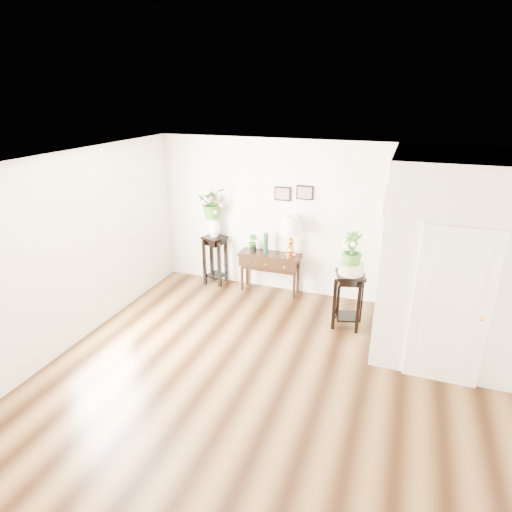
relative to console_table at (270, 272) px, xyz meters
The scene contains 20 objects.
floor 2.72m from the console_table, 72.37° to the right, with size 6.00×5.50×0.02m, color brown.
ceiling 3.62m from the console_table, 72.37° to the right, with size 6.00×5.50×0.02m, color white.
wall_back 1.32m from the console_table, 12.43° to the left, with size 6.00×0.02×2.80m, color #F1E6CD.
wall_front 5.48m from the console_table, 81.27° to the right, with size 6.00×0.02×2.80m, color #F1E6CD.
wall_left 3.52m from the console_table, 130.35° to the right, with size 0.02×5.50×2.80m, color #F1E6CD.
partition 3.19m from the console_table, 15.25° to the right, with size 1.80×1.95×2.80m, color #F1E6CD.
door 3.49m from the console_table, 31.61° to the right, with size 0.90×0.05×2.10m, color white.
art_print_left 1.49m from the console_table, 43.85° to the left, with size 0.30×0.02×0.25m, color black.
art_print_right 1.63m from the console_table, 15.77° to the left, with size 0.30×0.02×0.25m, color black.
wall_ornament 2.67m from the console_table, 18.73° to the right, with size 0.51×0.51×0.07m, color #B88849.
console_table is the anchor object (origin of this frame).
table_lamp 0.83m from the console_table, ahead, with size 0.43×0.43×0.75m, color orange.
green_vase 0.55m from the console_table, behind, with size 0.08×0.08×0.38m, color #123720.
potted_plant 0.64m from the console_table, behind, with size 0.19×0.15×0.34m, color #2F651B.
plant_stand_a 1.12m from the console_table, behind, with size 0.37×0.37×0.96m, color black.
porcelain_vase 1.38m from the console_table, behind, with size 0.24×0.24×0.41m, color white, non-canonical shape.
lily_arrangement 1.70m from the console_table, behind, with size 0.54×0.47×0.60m, color #2F651B.
plant_stand_b 1.76m from the console_table, 26.88° to the right, with size 0.43×0.43×0.91m, color black.
ceramic_bowl 1.86m from the console_table, 26.88° to the right, with size 0.39×0.39×0.17m, color beige.
narcissus 1.98m from the console_table, 26.88° to the right, with size 0.30×0.30×0.54m, color #2F651B.
Camera 1 is at (1.42, -4.41, 3.57)m, focal length 30.00 mm.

